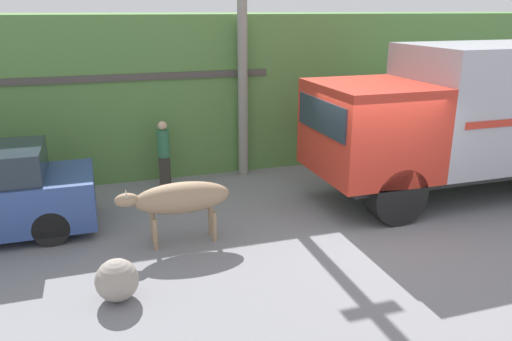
# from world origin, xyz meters

# --- Properties ---
(ground_plane) EXTENTS (60.00, 60.00, 0.00)m
(ground_plane) POSITION_xyz_m (0.00, 0.00, 0.00)
(ground_plane) COLOR gray
(hillside_embankment) EXTENTS (32.00, 6.53, 4.00)m
(hillside_embankment) POSITION_xyz_m (0.00, 7.44, 2.00)
(hillside_embankment) COLOR #568442
(hillside_embankment) RESTS_ON ground_plane
(building_backdrop) EXTENTS (6.34, 2.70, 2.67)m
(building_backdrop) POSITION_xyz_m (-3.99, 5.48, 1.35)
(building_backdrop) COLOR #99ADB7
(building_backdrop) RESTS_ON ground_plane
(cargo_truck) EXTENTS (7.42, 2.52, 3.39)m
(cargo_truck) POSITION_xyz_m (3.16, 0.96, 1.89)
(cargo_truck) COLOR #2D2D2D
(cargo_truck) RESTS_ON ground_plane
(brown_cow) EXTENTS (2.06, 0.57, 1.16)m
(brown_cow) POSITION_xyz_m (-3.75, 0.41, 0.86)
(brown_cow) COLOR #9E7F60
(brown_cow) RESTS_ON ground_plane
(pedestrian_on_hill) EXTENTS (0.37, 0.37, 1.62)m
(pedestrian_on_hill) POSITION_xyz_m (-3.60, 3.57, 0.90)
(pedestrian_on_hill) COLOR #38332D
(pedestrian_on_hill) RESTS_ON ground_plane
(utility_pole) EXTENTS (0.90, 0.24, 6.92)m
(utility_pole) POSITION_xyz_m (-1.52, 3.91, 3.57)
(utility_pole) COLOR gray
(utility_pole) RESTS_ON ground_plane
(roadside_rock) EXTENTS (0.64, 0.64, 0.64)m
(roadside_rock) POSITION_xyz_m (-4.99, -1.20, 0.32)
(roadside_rock) COLOR gray
(roadside_rock) RESTS_ON ground_plane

